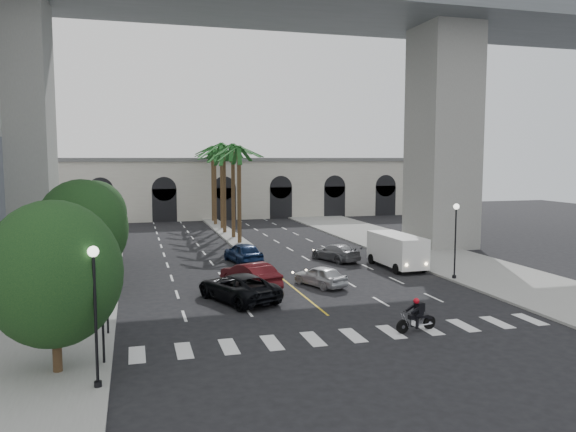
% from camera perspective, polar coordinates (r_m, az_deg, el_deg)
% --- Properties ---
extents(ground, '(140.00, 140.00, 0.00)m').
position_cam_1_polar(ground, '(28.97, 5.47, -11.10)').
color(ground, black).
rests_on(ground, ground).
extents(sidewalk_left, '(8.00, 100.00, 0.15)m').
position_cam_1_polar(sidewalk_left, '(42.01, -22.15, -6.05)').
color(sidewalk_left, gray).
rests_on(sidewalk_left, ground).
extents(sidewalk_right, '(8.00, 100.00, 0.15)m').
position_cam_1_polar(sidewalk_right, '(48.61, 15.76, -4.25)').
color(sidewalk_right, gray).
rests_on(sidewalk_right, ground).
extents(median, '(2.00, 24.00, 0.20)m').
position_cam_1_polar(median, '(65.16, -6.55, -1.51)').
color(median, gray).
rests_on(median, ground).
extents(pier_building, '(71.00, 10.50, 8.50)m').
position_cam_1_polar(pier_building, '(81.57, -8.44, 2.89)').
color(pier_building, silver).
rests_on(pier_building, ground).
extents(bridge, '(75.00, 13.00, 26.00)m').
position_cam_1_polar(bridge, '(50.70, 0.17, 17.34)').
color(bridge, gray).
rests_on(bridge, ground).
extents(palm_a, '(3.20, 3.20, 10.30)m').
position_cam_1_polar(palm_a, '(54.77, -5.02, 6.55)').
color(palm_a, '#47331E').
rests_on(palm_a, ground).
extents(palm_b, '(3.20, 3.20, 10.60)m').
position_cam_1_polar(palm_b, '(58.73, -5.64, 6.76)').
color(palm_b, '#47331E').
rests_on(palm_b, ground).
extents(palm_c, '(3.20, 3.20, 10.10)m').
position_cam_1_polar(palm_c, '(62.62, -6.54, 6.28)').
color(palm_c, '#47331E').
rests_on(palm_c, ground).
extents(palm_d, '(3.20, 3.20, 10.90)m').
position_cam_1_polar(palm_d, '(66.64, -6.78, 6.88)').
color(palm_d, '#47331E').
rests_on(palm_d, ground).
extents(palm_e, '(3.20, 3.20, 10.40)m').
position_cam_1_polar(palm_e, '(70.55, -7.48, 6.44)').
color(palm_e, '#47331E').
rests_on(palm_e, ground).
extents(palm_f, '(3.20, 3.20, 10.70)m').
position_cam_1_polar(palm_f, '(74.56, -7.68, 6.62)').
color(palm_f, '#47331E').
rests_on(palm_f, ground).
extents(street_tree_near, '(5.20, 5.20, 6.89)m').
position_cam_1_polar(street_tree_near, '(23.48, -22.70, -5.45)').
color(street_tree_near, '#382616').
rests_on(street_tree_near, ground).
extents(street_tree_mid, '(5.44, 5.44, 7.21)m').
position_cam_1_polar(street_tree_mid, '(36.23, -20.16, -1.20)').
color(street_tree_mid, '#382616').
rests_on(street_tree_mid, ground).
extents(street_tree_far, '(5.04, 5.04, 6.68)m').
position_cam_1_polar(street_tree_far, '(48.16, -19.01, 0.15)').
color(street_tree_far, '#382616').
rests_on(street_tree_far, ground).
extents(lamp_post_left_near, '(0.40, 0.40, 5.35)m').
position_cam_1_polar(lamp_post_left_near, '(21.55, -19.01, -8.49)').
color(lamp_post_left_near, black).
rests_on(lamp_post_left_near, ground).
extents(lamp_post_left_far, '(0.40, 0.40, 5.35)m').
position_cam_1_polar(lamp_post_left_far, '(42.20, -17.30, -1.50)').
color(lamp_post_left_far, black).
rests_on(lamp_post_left_far, ground).
extents(lamp_post_right, '(0.40, 0.40, 5.35)m').
position_cam_1_polar(lamp_post_right, '(40.37, 16.65, -1.80)').
color(lamp_post_right, black).
rests_on(lamp_post_right, ground).
extents(traffic_signal_near, '(0.25, 0.18, 3.65)m').
position_cam_1_polar(traffic_signal_near, '(24.14, -18.35, -8.67)').
color(traffic_signal_near, black).
rests_on(traffic_signal_near, ground).
extents(traffic_signal_far, '(0.25, 0.18, 3.65)m').
position_cam_1_polar(traffic_signal_far, '(28.02, -17.95, -6.64)').
color(traffic_signal_far, black).
rests_on(traffic_signal_far, ground).
extents(motorcycle_rider, '(2.30, 0.68, 1.67)m').
position_cam_1_polar(motorcycle_rider, '(28.61, 13.02, -9.87)').
color(motorcycle_rider, black).
rests_on(motorcycle_rider, ground).
extents(car_a, '(3.07, 4.38, 1.39)m').
position_cam_1_polar(car_a, '(37.40, 3.32, -6.09)').
color(car_a, '#B7B9BD').
rests_on(car_a, ground).
extents(car_b, '(3.38, 5.51, 1.72)m').
position_cam_1_polar(car_b, '(36.77, -3.86, -6.04)').
color(car_b, '#4B0F13').
rests_on(car_b, ground).
extents(car_c, '(4.84, 6.56, 1.66)m').
position_cam_1_polar(car_c, '(33.69, -5.10, -7.21)').
color(car_c, black).
rests_on(car_c, ground).
extents(car_d, '(3.46, 5.21, 1.40)m').
position_cam_1_polar(car_d, '(46.60, 4.86, -3.70)').
color(car_d, slate).
rests_on(car_d, ground).
extents(car_e, '(2.80, 5.17, 1.67)m').
position_cam_1_polar(car_e, '(45.68, -4.58, -3.73)').
color(car_e, '#0F2046').
rests_on(car_e, ground).
extents(cargo_van, '(2.55, 6.13, 2.59)m').
position_cam_1_polar(cargo_van, '(44.04, 11.01, -3.37)').
color(cargo_van, white).
rests_on(cargo_van, ground).
extents(pedestrian_a, '(0.71, 0.56, 1.73)m').
position_cam_1_polar(pedestrian_a, '(30.25, -19.29, -8.69)').
color(pedestrian_a, black).
rests_on(pedestrian_a, sidewalk_left).
extents(pedestrian_b, '(0.97, 0.76, 1.96)m').
position_cam_1_polar(pedestrian_b, '(34.34, -24.33, -6.95)').
color(pedestrian_b, black).
rests_on(pedestrian_b, sidewalk_left).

